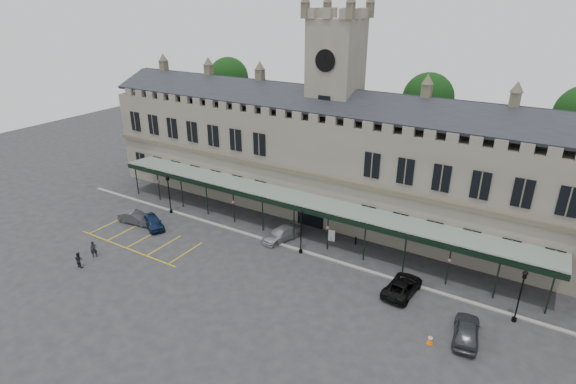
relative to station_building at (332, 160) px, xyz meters
The scene contains 22 objects.
ground 17.17m from the station_building, 90.00° to the right, with size 140.00×140.00×0.00m, color #2A2A2C.
station_building is the anchor object (origin of this frame).
clock_tower 6.64m from the station_building, 90.00° to the left, with size 5.60×5.60×24.80m.
canopy 9.37m from the station_building, 90.00° to the right, with size 50.00×4.10×4.30m.
kerb 12.22m from the station_building, 90.00° to the right, with size 60.00×0.40×0.12m, color gray.
parking_markings 23.26m from the station_building, 128.81° to the right, with size 16.00×6.00×0.01m, color gold, non-canonical shape.
tree_behind_left 24.64m from the station_building, 157.55° to the left, with size 6.00×6.00×16.00m.
tree_behind_mid 13.67m from the station_building, 48.65° to the left, with size 6.00×6.00×16.00m.
lamp_post_left 19.66m from the station_building, 146.50° to the right, with size 0.47×0.47×4.95m.
lamp_post_mid 11.46m from the station_building, 79.39° to the right, with size 0.47×0.47×4.97m.
lamp_post_right 24.82m from the station_building, 26.80° to the right, with size 0.46×0.46×4.85m.
traffic_cone 24.78m from the station_building, 45.52° to the right, with size 0.48×0.48×0.77m.
sign_board 9.73m from the station_building, 62.53° to the right, with size 0.75×0.19×1.29m.
bollard_left 8.53m from the station_building, 96.69° to the right, with size 0.16×0.16×0.88m, color black.
bollard_right 10.62m from the station_building, 45.57° to the right, with size 0.16×0.16×0.90m, color black.
car_left_a 21.69m from the station_building, 135.84° to the right, with size 1.67×4.16×1.42m, color #0D1D3A.
car_left_b 23.63m from the station_building, 139.78° to the right, with size 1.48×4.24×1.40m, color #35383D.
car_taxi 11.10m from the station_building, 96.96° to the right, with size 1.91×4.70×1.36m, color #96999D.
car_van 18.63m from the station_building, 42.77° to the right, with size 2.27×4.92×1.37m, color black.
car_right_a 25.01m from the station_building, 38.71° to the right, with size 1.84×4.57×1.56m, color #35383D.
person_a 27.46m from the station_building, 124.62° to the right, with size 0.63×0.42×1.74m, color black.
person_b 28.87m from the station_building, 121.78° to the right, with size 0.77×0.60×1.59m, color black.
Camera 1 is at (21.44, -29.41, 23.71)m, focal length 28.00 mm.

